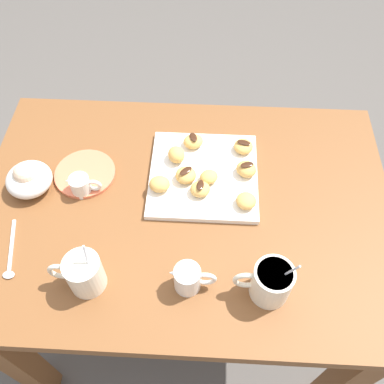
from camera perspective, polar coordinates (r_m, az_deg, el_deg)
The scene contains 24 objects.
ground_plane at distance 1.77m, azimuth -0.67°, elevation -15.26°, with size 8.00×8.00×0.00m, color #514C47.
dining_table at distance 1.21m, azimuth -0.95°, elevation -5.40°, with size 1.08×0.75×0.75m.
pastry_plate_square at distance 1.14m, azimuth 1.57°, elevation 2.28°, with size 0.29×0.29×0.02m, color white.
coffee_mug_cream_left at distance 0.95m, azimuth 10.56°, elevation -11.80°, with size 0.13×0.09×0.15m.
coffee_mug_cream_right at distance 0.97m, azimuth -14.44°, elevation -10.50°, with size 0.12×0.08×0.15m.
cream_pitcher_white at distance 0.95m, azimuth -0.51°, elevation -11.51°, with size 0.10×0.06×0.07m.
ice_cream_bowl at distance 1.17m, azimuth -21.17°, elevation 1.75°, with size 0.12×0.12×0.09m.
chocolate_sauce_pitcher at distance 1.13m, azimuth -14.75°, elevation 0.96°, with size 0.09×0.05×0.06m.
saucer_coral_left at distance 1.18m, azimuth -14.20°, elevation 2.43°, with size 0.16×0.16×0.01m, color #E5704C.
loose_spoon_near_saucer at distance 1.10m, azimuth -23.26°, elevation -7.97°, with size 0.05×0.16×0.01m.
beignet_0 at distance 1.08m, azimuth 1.11°, elevation 0.39°, with size 0.05×0.05×0.03m, color #DBA351.
chocolate_drizzle_0 at distance 1.07m, azimuth 1.12°, elevation 0.93°, with size 0.03×0.02×0.01m, color #381E11.
beignet_1 at distance 1.11m, azimuth 2.30°, elevation 2.04°, with size 0.04×0.05×0.03m, color #DBA351.
beignet_2 at distance 1.19m, azimuth 0.17°, elevation 6.85°, with size 0.05×0.06×0.03m, color #DBA351.
chocolate_drizzle_2 at distance 1.17m, azimuth 0.18°, elevation 7.40°, with size 0.03×0.02×0.01m, color #381E11.
beignet_3 at distance 1.13m, azimuth 7.32°, elevation 3.08°, with size 0.05×0.05×0.03m, color #DBA351.
chocolate_drizzle_3 at distance 1.12m, azimuth 7.42°, elevation 3.66°, with size 0.04×0.02×0.01m, color #381E11.
beignet_4 at distance 1.18m, azimuth 6.93°, elevation 6.12°, with size 0.05×0.05×0.03m, color #DBA351.
chocolate_drizzle_4 at distance 1.17m, azimuth 7.01°, elevation 6.63°, with size 0.04×0.02×0.01m, color #381E11.
beignet_5 at distance 1.07m, azimuth 7.31°, elevation -1.35°, with size 0.05×0.05×0.03m, color #DBA351.
beignet_6 at distance 1.09m, azimuth -4.39°, elevation 1.07°, with size 0.05×0.05×0.04m, color #DBA351.
beignet_7 at distance 1.11m, azimuth -0.77°, elevation 2.28°, with size 0.05×0.05×0.03m, color #DBA351.
chocolate_drizzle_7 at distance 1.09m, azimuth -0.78°, elevation 2.87°, with size 0.04×0.02×0.01m, color #381E11.
beignet_8 at distance 1.15m, azimuth -2.12°, elevation 5.06°, with size 0.05×0.05×0.04m, color #DBA351.
Camera 1 is at (-0.05, 0.60, 1.66)m, focal length 39.58 mm.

